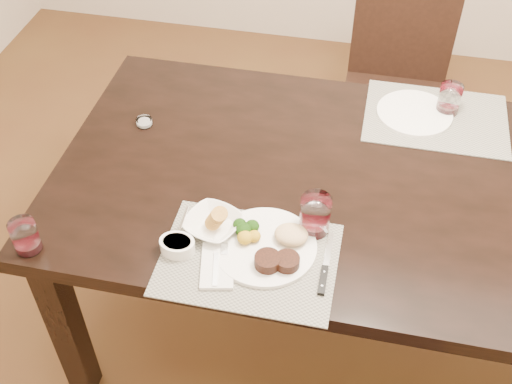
% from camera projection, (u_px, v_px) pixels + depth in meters
% --- Properties ---
extents(ground_plane, '(4.50, 4.50, 0.00)m').
position_uv_depth(ground_plane, '(362.00, 330.00, 2.40)').
color(ground_plane, '#4F2C19').
rests_on(ground_plane, ground).
extents(dining_table, '(2.00, 1.00, 0.75)m').
position_uv_depth(dining_table, '(387.00, 206.00, 1.93)').
color(dining_table, black).
rests_on(dining_table, ground).
extents(chair_far, '(0.42, 0.42, 0.90)m').
position_uv_depth(chair_far, '(396.00, 78.00, 2.70)').
color(chair_far, black).
rests_on(chair_far, ground).
extents(placemat_near, '(0.46, 0.34, 0.00)m').
position_uv_depth(placemat_near, '(249.00, 259.00, 1.68)').
color(placemat_near, gray).
rests_on(placemat_near, dining_table).
extents(placemat_far, '(0.46, 0.34, 0.00)m').
position_uv_depth(placemat_far, '(436.00, 118.00, 2.10)').
color(placemat_far, gray).
rests_on(placemat_far, dining_table).
extents(dinner_plate, '(0.28, 0.28, 0.05)m').
position_uv_depth(dinner_plate, '(270.00, 246.00, 1.69)').
color(dinner_plate, white).
rests_on(dinner_plate, placemat_near).
extents(napkin_fork, '(0.11, 0.17, 0.02)m').
position_uv_depth(napkin_fork, '(218.00, 265.00, 1.65)').
color(napkin_fork, silver).
rests_on(napkin_fork, placemat_near).
extents(steak_knife, '(0.02, 0.21, 0.01)m').
position_uv_depth(steak_knife, '(324.00, 273.00, 1.64)').
color(steak_knife, white).
rests_on(steak_knife, placemat_near).
extents(cracker_bowl, '(0.19, 0.19, 0.07)m').
position_uv_depth(cracker_bowl, '(213.00, 224.00, 1.74)').
color(cracker_bowl, white).
rests_on(cracker_bowl, placemat_near).
extents(sauce_ramekin, '(0.09, 0.14, 0.07)m').
position_uv_depth(sauce_ramekin, '(177.00, 245.00, 1.68)').
color(sauce_ramekin, white).
rests_on(sauce_ramekin, placemat_near).
extents(wine_glass_near, '(0.08, 0.08, 0.11)m').
position_uv_depth(wine_glass_near, '(315.00, 216.00, 1.71)').
color(wine_glass_near, silver).
rests_on(wine_glass_near, placemat_near).
extents(far_plate, '(0.25, 0.25, 0.01)m').
position_uv_depth(far_plate, '(414.00, 113.00, 2.11)').
color(far_plate, white).
rests_on(far_plate, placemat_far).
extents(wine_glass_far, '(0.07, 0.07, 0.10)m').
position_uv_depth(wine_glass_far, '(449.00, 100.00, 2.09)').
color(wine_glass_far, silver).
rests_on(wine_glass_far, placemat_far).
extents(wine_glass_side, '(0.07, 0.07, 0.10)m').
position_uv_depth(wine_glass_side, '(26.00, 237.00, 1.68)').
color(wine_glass_side, silver).
rests_on(wine_glass_side, dining_table).
extents(salt_cellar, '(0.05, 0.05, 0.02)m').
position_uv_depth(salt_cellar, '(144.00, 122.00, 2.07)').
color(salt_cellar, silver).
rests_on(salt_cellar, dining_table).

